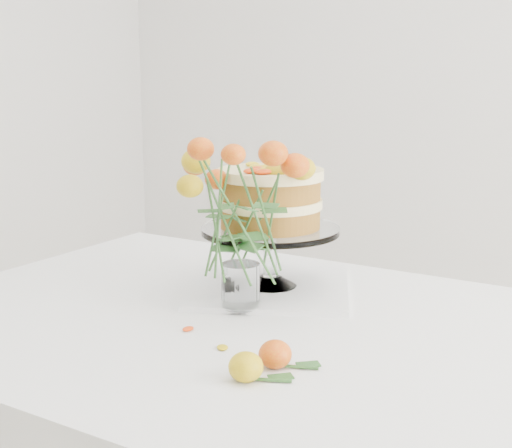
% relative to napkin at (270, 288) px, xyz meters
% --- Properties ---
extents(table, '(1.43, 0.93, 0.76)m').
position_rel_napkin_xyz_m(table, '(0.12, -0.18, -0.09)').
color(table, tan).
rests_on(table, ground).
extents(napkin, '(0.43, 0.43, 0.01)m').
position_rel_napkin_xyz_m(napkin, '(0.00, 0.00, 0.00)').
color(napkin, white).
rests_on(napkin, table).
extents(cake_stand, '(0.28, 0.28, 0.25)m').
position_rel_napkin_xyz_m(cake_stand, '(0.00, 0.00, 0.18)').
color(cake_stand, white).
rests_on(cake_stand, napkin).
extents(rose_vase, '(0.28, 0.28, 0.37)m').
position_rel_napkin_xyz_m(rose_vase, '(0.02, -0.14, 0.21)').
color(rose_vase, white).
rests_on(rose_vase, table).
extents(loose_rose_near, '(0.09, 0.05, 0.04)m').
position_rel_napkin_xyz_m(loose_rose_near, '(0.20, -0.40, 0.02)').
color(loose_rose_near, gold).
rests_on(loose_rose_near, table).
extents(loose_rose_far, '(0.09, 0.05, 0.04)m').
position_rel_napkin_xyz_m(loose_rose_far, '(0.21, -0.34, 0.02)').
color(loose_rose_far, red).
rests_on(loose_rose_far, table).
extents(stray_petal_a, '(0.03, 0.02, 0.00)m').
position_rel_napkin_xyz_m(stray_petal_a, '(-0.00, -0.28, -0.00)').
color(stray_petal_a, '#DCBA0D').
rests_on(stray_petal_a, table).
extents(stray_petal_b, '(0.03, 0.02, 0.00)m').
position_rel_napkin_xyz_m(stray_petal_b, '(0.10, -0.32, -0.00)').
color(stray_petal_b, '#DCBA0D').
rests_on(stray_petal_b, table).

